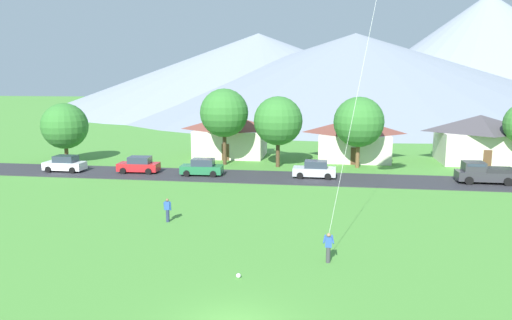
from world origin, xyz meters
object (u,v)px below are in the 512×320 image
parked_car_green_mid_west (202,167)px  soccer_ball (238,276)px  house_leftmost (230,135)px  tree_right_of_center (65,126)px  parked_car_white_east_end (65,164)px  parked_car_red_mid_east (139,165)px  tree_center (359,122)px  watcher_person (168,210)px  house_left_center (479,138)px  tree_near_left (278,121)px  tree_near_right (224,113)px  pickup_truck_charcoal_west_side (484,173)px  house_right_center (354,138)px  parked_car_silver_west_end (315,170)px

parked_car_green_mid_west → soccer_ball: parked_car_green_mid_west is taller
house_leftmost → soccer_ball: (7.82, -36.54, -2.59)m
house_leftmost → tree_right_of_center: bearing=-158.0°
house_leftmost → parked_car_green_mid_west: (-0.45, -12.29, -1.84)m
parked_car_white_east_end → soccer_ball: (23.10, -24.05, -0.75)m
parked_car_red_mid_east → tree_center: bearing=15.9°
tree_right_of_center → watcher_person: bearing=-47.0°
house_left_center → parked_car_white_east_end: size_ratio=2.26×
tree_near_left → parked_car_green_mid_west: (-7.08, -6.03, -4.27)m
tree_right_of_center → parked_car_red_mid_east: tree_right_of_center is taller
tree_near_right → parked_car_green_mid_west: bearing=-98.0°
tree_center → pickup_truck_charcoal_west_side: (11.32, -6.40, -4.00)m
parked_car_white_east_end → parked_car_green_mid_west: bearing=0.8°
house_right_center → parked_car_red_mid_east: bearing=-152.0°
house_leftmost → tree_center: (15.39, -5.45, 2.35)m
house_right_center → parked_car_silver_west_end: (-4.28, -11.78, -1.72)m
parked_car_white_east_end → soccer_ball: bearing=-46.2°
tree_right_of_center → tree_near_right: size_ratio=0.80×
parked_car_silver_west_end → watcher_person: size_ratio=2.52×
house_right_center → tree_center: 6.02m
house_left_center → parked_car_green_mid_west: 32.48m
house_left_center → soccer_ball: (-21.70, -36.59, -2.76)m
tree_center → parked_car_white_east_end: 31.73m
tree_near_left → tree_right_of_center: tree_near_left is taller
parked_car_green_mid_west → parked_car_red_mid_east: size_ratio=1.00×
tree_near_right → parked_car_red_mid_east: tree_near_right is taller
parked_car_white_east_end → watcher_person: bearing=-43.1°
tree_center → soccer_ball: (-7.56, -31.09, -4.94)m
house_left_center → tree_right_of_center: (-47.56, -7.33, 1.41)m
tree_near_right → parked_car_white_east_end: 17.87m
house_left_center → parked_car_green_mid_west: house_left_center is taller
watcher_person → tree_right_of_center: bearing=133.0°
tree_near_left → tree_right_of_center: 24.70m
house_right_center → tree_near_right: size_ratio=1.03×
parked_car_white_east_end → house_right_center: bearing=22.4°
tree_near_right → soccer_ball: size_ratio=35.98×
parked_car_silver_west_end → watcher_person: parked_car_silver_west_end is taller
tree_near_right → watcher_person: size_ratio=5.16×
parked_car_green_mid_west → parked_car_white_east_end: bearing=-179.2°
watcher_person → house_right_center: bearing=63.4°
tree_center → soccer_ball: tree_center is taller
tree_center → tree_right_of_center: size_ratio=1.12×
parked_car_silver_west_end → parked_car_white_east_end: bearing=-178.4°
tree_near_left → house_left_center: bearing=15.4°
house_left_center → tree_right_of_center: size_ratio=1.37×
parked_car_silver_west_end → tree_near_left: bearing=127.8°
parked_car_silver_west_end → pickup_truck_charcoal_west_side: 15.82m
house_right_center → watcher_person: size_ratio=5.33×
parked_car_white_east_end → soccer_ball: size_ratio=17.54×
house_left_center → tree_center: (-14.14, -5.50, 2.18)m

